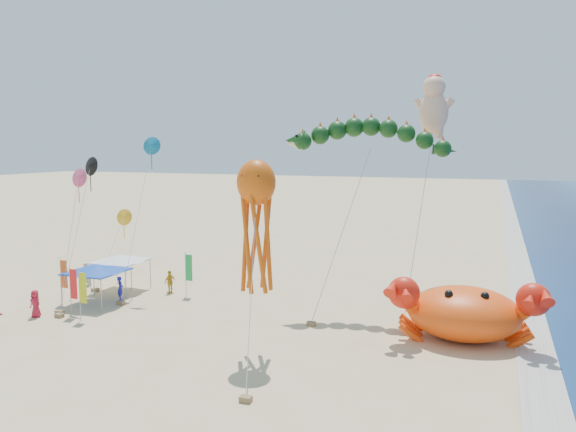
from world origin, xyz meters
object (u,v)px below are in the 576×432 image
object	(u,v)px
cherub_kite	(434,105)
canopy_white	(120,258)
octopus_kite	(256,216)
canopy_blue	(97,269)
crab_inflatable	(464,311)
dragon_kite	(368,141)

from	to	relation	value
cherub_kite	canopy_white	xyz separation A→B (m)	(-21.78, -4.43, -10.92)
cherub_kite	octopus_kite	bearing A→B (deg)	-120.52
octopus_kite	canopy_blue	size ratio (longest dim) A/B	2.63
cherub_kite	canopy_blue	world-z (taller)	cherub_kite
crab_inflatable	canopy_blue	size ratio (longest dim) A/B	2.19
crab_inflatable	canopy_white	size ratio (longest dim) A/B	2.31
dragon_kite	canopy_blue	world-z (taller)	dragon_kite
dragon_kite	octopus_kite	xyz separation A→B (m)	(-3.60, -9.69, -3.81)
canopy_blue	canopy_white	world-z (taller)	same
dragon_kite	cherub_kite	size ratio (longest dim) A/B	0.79
canopy_blue	canopy_white	xyz separation A→B (m)	(-0.66, 3.48, -0.00)
dragon_kite	canopy_white	size ratio (longest dim) A/B	3.37
octopus_kite	canopy_white	xyz separation A→B (m)	(-14.46, 7.98, -4.74)
crab_inflatable	canopy_blue	world-z (taller)	crab_inflatable
octopus_kite	canopy_white	distance (m)	17.19
octopus_kite	canopy_white	bearing A→B (deg)	151.11
canopy_blue	canopy_white	bearing A→B (deg)	100.80
cherub_kite	canopy_blue	bearing A→B (deg)	-159.48
crab_inflatable	cherub_kite	world-z (taller)	cherub_kite
canopy_blue	canopy_white	distance (m)	3.54
dragon_kite	octopus_kite	distance (m)	11.02
cherub_kite	canopy_blue	distance (m)	25.05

